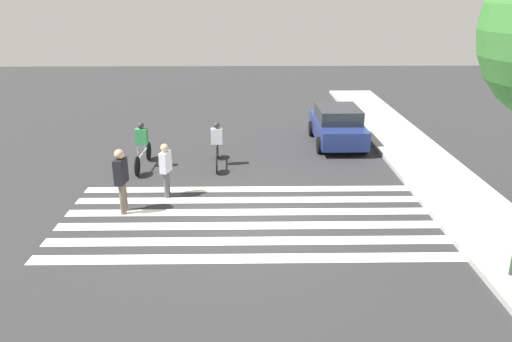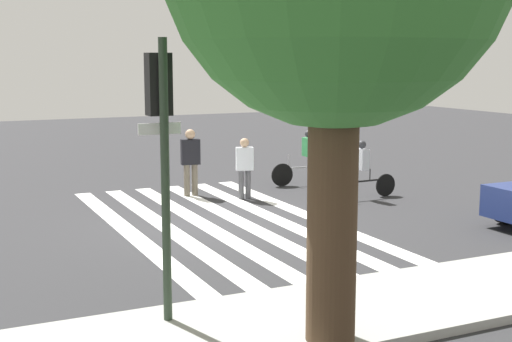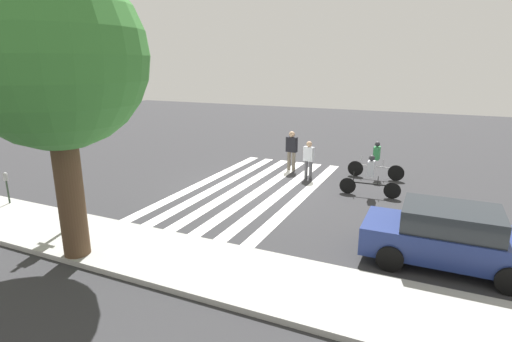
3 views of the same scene
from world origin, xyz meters
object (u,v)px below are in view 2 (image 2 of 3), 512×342
(traffic_light, at_px, (161,128))
(pedestrian_child_with_backpack, at_px, (245,165))
(pedestrian_adult_blue_shirt, at_px, (191,158))
(cyclist_near_curb, at_px, (308,156))
(cyclist_mid_street, at_px, (361,167))

(traffic_light, xyz_separation_m, pedestrian_child_with_backpack, (-4.78, -7.85, -1.88))
(traffic_light, bearing_deg, pedestrian_adult_blue_shirt, -112.24)
(traffic_light, distance_m, pedestrian_adult_blue_shirt, 9.75)
(pedestrian_child_with_backpack, distance_m, pedestrian_adult_blue_shirt, 1.54)
(pedestrian_child_with_backpack, xyz_separation_m, cyclist_near_curb, (-2.63, -1.22, -0.06))
(pedestrian_child_with_backpack, height_order, pedestrian_adult_blue_shirt, pedestrian_adult_blue_shirt)
(pedestrian_adult_blue_shirt, distance_m, cyclist_mid_street, 4.61)
(traffic_light, relative_size, cyclist_mid_street, 1.78)
(traffic_light, height_order, pedestrian_adult_blue_shirt, traffic_light)
(pedestrian_adult_blue_shirt, distance_m, cyclist_near_curb, 3.79)
(traffic_light, relative_size, cyclist_near_curb, 1.67)
(pedestrian_child_with_backpack, height_order, cyclist_mid_street, pedestrian_child_with_backpack)
(traffic_light, bearing_deg, cyclist_mid_street, -139.34)
(cyclist_mid_street, bearing_deg, pedestrian_adult_blue_shirt, -32.84)
(cyclist_near_curb, relative_size, cyclist_mid_street, 1.07)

